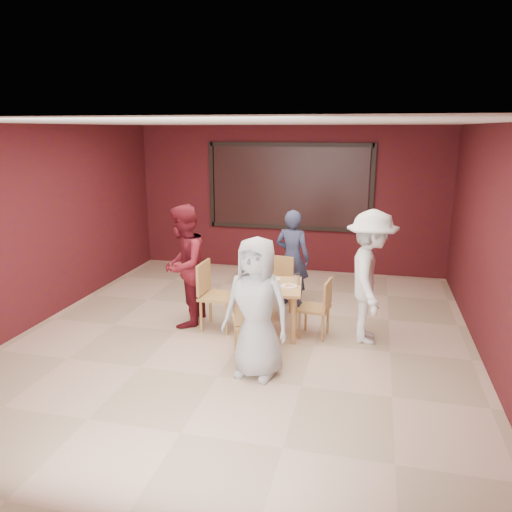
% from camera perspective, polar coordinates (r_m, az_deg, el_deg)
% --- Properties ---
extents(floor, '(7.00, 7.00, 0.00)m').
position_cam_1_polar(floor, '(6.81, -1.49, -9.29)').
color(floor, tan).
rests_on(floor, ground).
extents(window_blinds, '(3.00, 0.02, 1.50)m').
position_cam_1_polar(window_blinds, '(9.67, 3.79, 7.91)').
color(window_blinds, black).
extents(dining_table, '(0.97, 0.97, 0.84)m').
position_cam_1_polar(dining_table, '(6.76, 1.49, -3.96)').
color(dining_table, tan).
rests_on(dining_table, floor).
extents(chair_front, '(0.59, 0.59, 0.95)m').
position_cam_1_polar(chair_front, '(5.99, -0.37, -7.10)').
color(chair_front, '#A1713E').
rests_on(chair_front, floor).
extents(chair_back, '(0.49, 0.49, 0.87)m').
position_cam_1_polar(chair_back, '(7.50, 2.47, -3.02)').
color(chair_back, '#A1713E').
rests_on(chair_back, floor).
extents(chair_left, '(0.47, 0.47, 0.95)m').
position_cam_1_polar(chair_left, '(6.98, -5.02, -4.05)').
color(chair_left, '#A1713E').
rests_on(chair_left, floor).
extents(chair_right, '(0.43, 0.43, 0.80)m').
position_cam_1_polar(chair_right, '(6.72, 7.25, -5.58)').
color(chair_right, '#A1713E').
rests_on(chair_right, floor).
extents(diner_front, '(0.87, 0.65, 1.61)m').
position_cam_1_polar(diner_front, '(5.55, 0.06, -5.95)').
color(diner_front, '#A8A8A8').
rests_on(diner_front, floor).
extents(diner_back, '(0.62, 0.48, 1.53)m').
position_cam_1_polar(diner_back, '(7.82, 4.18, -0.24)').
color(diner_back, '#2C324F').
rests_on(diner_back, floor).
extents(diner_left, '(0.68, 0.86, 1.72)m').
position_cam_1_polar(diner_left, '(7.07, -8.26, -1.12)').
color(diner_left, maroon).
rests_on(diner_left, floor).
extents(diner_right, '(0.71, 1.16, 1.75)m').
position_cam_1_polar(diner_right, '(6.60, 12.93, -2.37)').
color(diner_right, silver).
rests_on(diner_right, floor).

